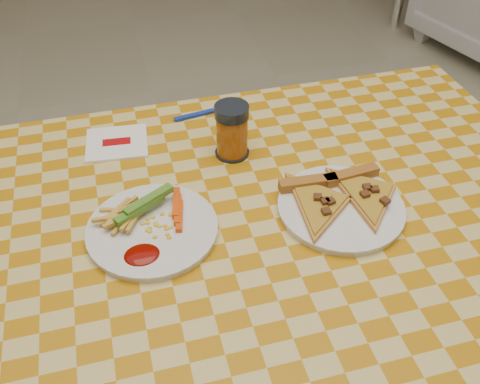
% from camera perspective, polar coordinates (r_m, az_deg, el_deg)
% --- Properties ---
extents(table, '(1.28, 0.88, 0.76)m').
position_cam_1_polar(table, '(1.01, 0.79, -6.35)').
color(table, white).
rests_on(table, ground).
extents(plate_left, '(0.24, 0.24, 0.01)m').
position_cam_1_polar(plate_left, '(0.95, -9.31, -4.06)').
color(plate_left, white).
rests_on(plate_left, table).
extents(plate_right, '(0.27, 0.27, 0.01)m').
position_cam_1_polar(plate_right, '(1.00, 10.68, -1.74)').
color(plate_right, white).
rests_on(plate_right, table).
extents(fries_veggies, '(0.18, 0.17, 0.04)m').
position_cam_1_polar(fries_veggies, '(0.95, -10.05, -2.80)').
color(fries_veggies, '#E79D49').
rests_on(fries_veggies, plate_left).
extents(pizza_slices, '(0.25, 0.23, 0.02)m').
position_cam_1_polar(pizza_slices, '(1.00, 10.58, -0.48)').
color(pizza_slices, gold).
rests_on(pizza_slices, plate_right).
extents(drink_glass, '(0.07, 0.07, 0.11)m').
position_cam_1_polar(drink_glass, '(1.08, -0.87, 6.52)').
color(drink_glass, black).
rests_on(drink_glass, table).
extents(napkin, '(0.14, 0.13, 0.01)m').
position_cam_1_polar(napkin, '(1.17, -13.01, 5.12)').
color(napkin, white).
rests_on(napkin, table).
extents(fork, '(0.15, 0.04, 0.01)m').
position_cam_1_polar(fork, '(1.24, -3.67, 8.49)').
color(fork, '#152E96').
rests_on(fork, table).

